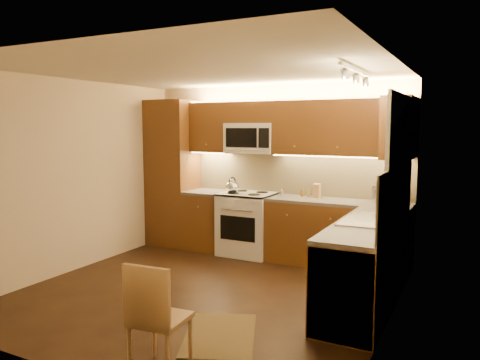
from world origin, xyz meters
The scene contains 37 objects.
floor centered at (0.00, 0.00, 0.00)m, with size 4.00×4.00×0.01m, color black.
ceiling centered at (0.00, 0.00, 2.50)m, with size 4.00×4.00×0.01m, color beige.
wall_back centered at (0.00, 2.00, 1.25)m, with size 4.00×0.01×2.50m, color beige.
wall_front centered at (0.00, -2.00, 1.25)m, with size 4.00×0.01×2.50m, color beige.
wall_left centered at (-2.00, 0.00, 1.25)m, with size 0.01×4.00×2.50m, color beige.
wall_right centered at (2.00, 0.00, 1.25)m, with size 0.01×4.00×2.50m, color beige.
pantry centered at (-1.65, 1.70, 1.15)m, with size 0.70×0.60×2.30m, color #4D2C10.
base_cab_back_left centered at (-0.99, 1.70, 0.43)m, with size 0.62×0.60×0.86m, color #4D2C10.
counter_back_left centered at (-0.99, 1.70, 0.88)m, with size 0.62×0.60×0.04m, color #3D3A38.
base_cab_back_right centered at (1.04, 1.70, 0.43)m, with size 1.92×0.60×0.86m, color #4D2C10.
counter_back_right centered at (1.04, 1.70, 0.88)m, with size 1.92×0.60×0.04m, color #3D3A38.
base_cab_right centered at (1.70, 0.40, 0.43)m, with size 0.60×2.00×0.86m, color #4D2C10.
counter_right centered at (1.70, 0.40, 0.88)m, with size 0.60×2.00×0.04m, color #3D3A38.
dishwasher centered at (1.70, -0.30, 0.43)m, with size 0.58×0.60×0.84m, color silver.
backsplash_back centered at (0.35, 1.99, 1.20)m, with size 3.30×0.02×0.60m, color tan.
backsplash_right centered at (1.99, 0.40, 1.20)m, with size 0.02×2.00×0.60m, color tan.
upper_cab_back_left centered at (-0.99, 1.82, 1.88)m, with size 0.62×0.35×0.75m, color #4D2C10.
upper_cab_back_right centered at (1.04, 1.82, 1.88)m, with size 1.92×0.35×0.75m, color #4D2C10.
upper_cab_bridge centered at (-0.30, 1.82, 2.09)m, with size 0.76×0.35×0.31m, color #4D2C10.
upper_cab_right_corner centered at (1.82, 1.40, 1.88)m, with size 0.35×0.50×0.75m, color #4D2C10.
stove centered at (-0.30, 1.68, 0.46)m, with size 0.76×0.65×0.92m, color silver, non-canonical shape.
microwave centered at (-0.30, 1.81, 1.72)m, with size 0.76×0.38×0.44m, color silver, non-canonical shape.
window_frame centered at (1.99, 0.55, 1.60)m, with size 0.03×1.44×1.24m, color silver.
window_blinds centered at (1.97, 0.55, 1.60)m, with size 0.02×1.36×1.16m, color silver.
sink centered at (1.70, 0.55, 0.98)m, with size 0.52×0.86×0.15m, color silver, non-canonical shape.
faucet centered at (1.88, 0.55, 1.05)m, with size 0.20×0.04×0.30m, color silver, non-canonical shape.
track_light_bar centered at (1.55, 0.40, 2.46)m, with size 0.04×1.20×0.03m, color silver.
kettle centered at (-0.50, 1.56, 1.04)m, with size 0.21×0.21×0.24m, color silver, non-canonical shape.
toaster_oven centered at (1.68, 1.86, 1.01)m, with size 0.37×0.27×0.22m, color silver.
knife_block centered at (0.71, 1.82, 1.00)m, with size 0.09×0.14×0.19m, color olive.
spice_jar_a centered at (0.19, 1.82, 0.95)m, with size 0.04×0.04×0.10m, color silver.
spice_jar_b centered at (0.48, 1.83, 0.95)m, with size 0.05×0.05×0.11m, color brown.
spice_jar_c centered at (0.64, 1.92, 0.95)m, with size 0.04×0.04×0.10m, color silver.
spice_jar_d centered at (0.56, 1.88, 0.95)m, with size 0.04×0.04×0.09m, color olive.
soap_bottle centered at (1.94, 1.13, 1.00)m, with size 0.09×0.09×0.20m, color silver.
rug centered at (0.69, -0.90, 0.01)m, with size 0.62×0.93×0.01m, color black.
dining_chair centered at (0.59, -1.65, 0.44)m, with size 0.39×0.39×0.89m, color olive, non-canonical shape.
Camera 1 is at (2.71, -4.43, 1.90)m, focal length 35.03 mm.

